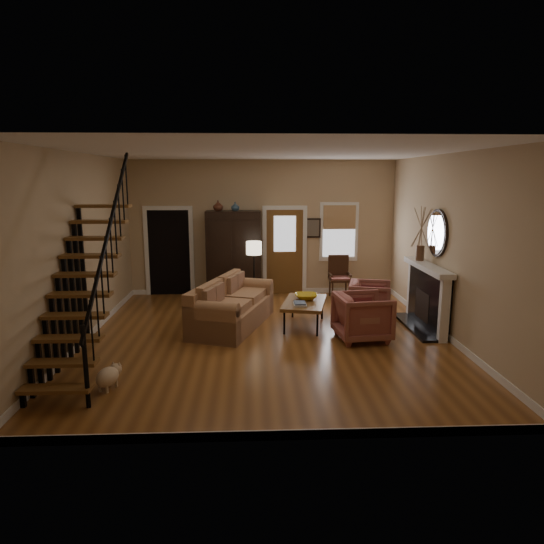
{
  "coord_description": "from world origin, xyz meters",
  "views": [
    {
      "loc": [
        -0.29,
        -8.42,
        2.87
      ],
      "look_at": [
        0.1,
        0.4,
        1.15
      ],
      "focal_mm": 32.0,
      "sensor_mm": 36.0,
      "label": 1
    }
  ],
  "objects_px": {
    "armoire": "(234,255)",
    "sofa": "(232,305)",
    "armchair_left": "(363,317)",
    "armchair_right": "(370,300)",
    "side_chair": "(340,277)",
    "coffee_table": "(304,314)",
    "floor_lamp": "(254,275)"
  },
  "relations": [
    {
      "from": "coffee_table",
      "to": "side_chair",
      "type": "height_order",
      "value": "side_chair"
    },
    {
      "from": "side_chair",
      "to": "armchair_left",
      "type": "bearing_deg",
      "value": -92.7
    },
    {
      "from": "coffee_table",
      "to": "armchair_left",
      "type": "bearing_deg",
      "value": -41.19
    },
    {
      "from": "armchair_left",
      "to": "side_chair",
      "type": "xyz_separation_m",
      "value": [
        0.15,
        3.09,
        0.09
      ]
    },
    {
      "from": "sofa",
      "to": "armchair_left",
      "type": "relative_size",
      "value": 2.51
    },
    {
      "from": "armchair_left",
      "to": "floor_lamp",
      "type": "height_order",
      "value": "floor_lamp"
    },
    {
      "from": "armoire",
      "to": "side_chair",
      "type": "xyz_separation_m",
      "value": [
        2.55,
        -0.2,
        -0.54
      ]
    },
    {
      "from": "sofa",
      "to": "armchair_right",
      "type": "bearing_deg",
      "value": 27.59
    },
    {
      "from": "sofa",
      "to": "armchair_left",
      "type": "height_order",
      "value": "sofa"
    },
    {
      "from": "coffee_table",
      "to": "floor_lamp",
      "type": "xyz_separation_m",
      "value": [
        -0.97,
        1.43,
        0.5
      ]
    },
    {
      "from": "armoire",
      "to": "coffee_table",
      "type": "bearing_deg",
      "value": -59.45
    },
    {
      "from": "armoire",
      "to": "sofa",
      "type": "bearing_deg",
      "value": -89.0
    },
    {
      "from": "armoire",
      "to": "floor_lamp",
      "type": "height_order",
      "value": "armoire"
    },
    {
      "from": "sofa",
      "to": "floor_lamp",
      "type": "relative_size",
      "value": 1.55
    },
    {
      "from": "coffee_table",
      "to": "side_chair",
      "type": "relative_size",
      "value": 1.29
    },
    {
      "from": "armoire",
      "to": "side_chair",
      "type": "height_order",
      "value": "armoire"
    },
    {
      "from": "side_chair",
      "to": "sofa",
      "type": "bearing_deg",
      "value": -138.88
    },
    {
      "from": "sofa",
      "to": "armchair_left",
      "type": "distance_m",
      "value": 2.53
    },
    {
      "from": "armoire",
      "to": "coffee_table",
      "type": "relative_size",
      "value": 1.59
    },
    {
      "from": "coffee_table",
      "to": "armchair_right",
      "type": "relative_size",
      "value": 1.56
    },
    {
      "from": "armchair_left",
      "to": "coffee_table",
      "type": "bearing_deg",
      "value": 42.23
    },
    {
      "from": "armoire",
      "to": "armchair_left",
      "type": "height_order",
      "value": "armoire"
    },
    {
      "from": "armchair_right",
      "to": "floor_lamp",
      "type": "height_order",
      "value": "floor_lamp"
    },
    {
      "from": "armoire",
      "to": "sofa",
      "type": "height_order",
      "value": "armoire"
    },
    {
      "from": "armchair_right",
      "to": "side_chair",
      "type": "height_order",
      "value": "side_chair"
    },
    {
      "from": "armchair_left",
      "to": "floor_lamp",
      "type": "xyz_separation_m",
      "value": [
        -1.93,
        2.27,
        0.33
      ]
    },
    {
      "from": "sofa",
      "to": "armchair_right",
      "type": "relative_size",
      "value": 2.75
    },
    {
      "from": "armchair_right",
      "to": "armchair_left",
      "type": "bearing_deg",
      "value": 176.42
    },
    {
      "from": "coffee_table",
      "to": "floor_lamp",
      "type": "distance_m",
      "value": 1.79
    },
    {
      "from": "coffee_table",
      "to": "armchair_right",
      "type": "xyz_separation_m",
      "value": [
        1.42,
        0.51,
        0.13
      ]
    },
    {
      "from": "floor_lamp",
      "to": "armoire",
      "type": "bearing_deg",
      "value": 115.05
    },
    {
      "from": "armchair_right",
      "to": "side_chair",
      "type": "distance_m",
      "value": 1.78
    }
  ]
}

